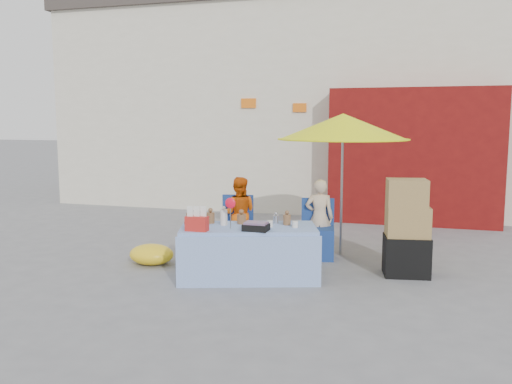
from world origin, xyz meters
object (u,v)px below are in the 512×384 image
(vendor_orange, at_px, (239,214))
(box_stack, at_px, (407,231))
(chair_left, at_px, (236,235))
(umbrella, at_px, (343,127))
(market_table, at_px, (248,252))
(chair_right, at_px, (317,240))
(vendor_beige, at_px, (319,218))

(vendor_orange, bearing_deg, box_stack, 155.15)
(chair_left, xyz_separation_m, box_stack, (2.51, -0.56, 0.32))
(umbrella, bearing_deg, market_table, -121.61)
(chair_right, relative_size, vendor_beige, 0.74)
(vendor_beige, height_order, box_stack, box_stack)
(chair_right, xyz_separation_m, vendor_orange, (-1.25, 0.13, 0.31))
(box_stack, bearing_deg, market_table, -159.65)
(chair_right, bearing_deg, vendor_beige, 79.62)
(chair_right, height_order, umbrella, umbrella)
(chair_left, relative_size, chair_right, 1.00)
(chair_left, distance_m, vendor_beige, 1.30)
(chair_right, height_order, vendor_orange, vendor_orange)
(vendor_orange, distance_m, umbrella, 2.04)
(vendor_beige, bearing_deg, market_table, 55.63)
(chair_left, distance_m, box_stack, 2.59)
(vendor_orange, bearing_deg, chair_right, 164.56)
(market_table, relative_size, box_stack, 1.52)
(market_table, bearing_deg, vendor_orange, 94.87)
(umbrella, bearing_deg, vendor_orange, -174.47)
(market_table, height_order, vendor_beige, vendor_beige)
(chair_right, bearing_deg, chair_left, 170.71)
(market_table, distance_m, chair_right, 1.44)
(chair_right, bearing_deg, umbrella, 33.94)
(vendor_beige, height_order, umbrella, umbrella)
(market_table, relative_size, umbrella, 0.91)
(vendor_orange, bearing_deg, umbrella, 176.24)
(chair_left, xyz_separation_m, vendor_beige, (1.25, 0.13, 0.31))
(market_table, bearing_deg, chair_right, 44.84)
(chair_right, height_order, vendor_beige, vendor_beige)
(vendor_orange, bearing_deg, vendor_beige, 170.71)
(vendor_beige, distance_m, umbrella, 1.36)
(market_table, distance_m, vendor_orange, 1.54)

